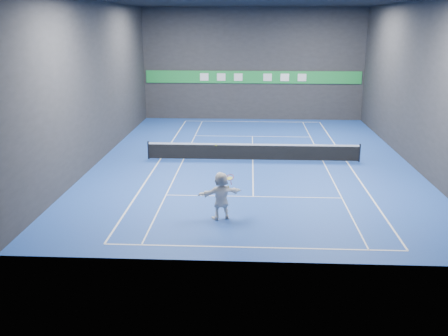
# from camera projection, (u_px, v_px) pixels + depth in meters

# --- Properties ---
(ground) EXTENTS (26.00, 26.00, 0.00)m
(ground) POSITION_uv_depth(u_px,v_px,m) (253.00, 160.00, 29.43)
(ground) COLOR #1C409C
(ground) RESTS_ON ground
(ceiling) EXTENTS (26.00, 26.00, 0.00)m
(ceiling) POSITION_uv_depth(u_px,v_px,m) (255.00, 0.00, 26.90)
(ceiling) COLOR black
(ceiling) RESTS_ON ground
(wall_back) EXTENTS (18.00, 0.10, 9.00)m
(wall_back) POSITION_uv_depth(u_px,v_px,m) (253.00, 65.00, 40.62)
(wall_back) COLOR #272729
(wall_back) RESTS_ON ground
(wall_front) EXTENTS (18.00, 0.10, 9.00)m
(wall_front) POSITION_uv_depth(u_px,v_px,m) (256.00, 132.00, 15.70)
(wall_front) COLOR #272729
(wall_front) RESTS_ON ground
(wall_left) EXTENTS (0.10, 26.00, 9.00)m
(wall_left) POSITION_uv_depth(u_px,v_px,m) (97.00, 83.00, 28.61)
(wall_left) COLOR #272729
(wall_left) RESTS_ON ground
(wall_right) EXTENTS (0.10, 26.00, 9.00)m
(wall_right) POSITION_uv_depth(u_px,v_px,m) (416.00, 85.00, 27.71)
(wall_right) COLOR #272729
(wall_right) RESTS_ON ground
(baseline_near) EXTENTS (10.98, 0.08, 0.01)m
(baseline_near) POSITION_uv_depth(u_px,v_px,m) (254.00, 247.00, 18.03)
(baseline_near) COLOR white
(baseline_near) RESTS_ON ground
(baseline_far) EXTENTS (10.98, 0.08, 0.01)m
(baseline_far) POSITION_uv_depth(u_px,v_px,m) (252.00, 122.00, 40.82)
(baseline_far) COLOR white
(baseline_far) RESTS_ON ground
(sideline_doubles_left) EXTENTS (0.08, 23.78, 0.01)m
(sideline_doubles_left) POSITION_uv_depth(u_px,v_px,m) (161.00, 159.00, 29.70)
(sideline_doubles_left) COLOR white
(sideline_doubles_left) RESTS_ON ground
(sideline_doubles_right) EXTENTS (0.08, 23.78, 0.01)m
(sideline_doubles_right) POSITION_uv_depth(u_px,v_px,m) (347.00, 161.00, 29.15)
(sideline_doubles_right) COLOR white
(sideline_doubles_right) RESTS_ON ground
(sideline_singles_left) EXTENTS (0.06, 23.78, 0.01)m
(sideline_singles_left) POSITION_uv_depth(u_px,v_px,m) (184.00, 159.00, 29.63)
(sideline_singles_left) COLOR white
(sideline_singles_left) RESTS_ON ground
(sideline_singles_right) EXTENTS (0.06, 23.78, 0.01)m
(sideline_singles_right) POSITION_uv_depth(u_px,v_px,m) (323.00, 161.00, 29.22)
(sideline_singles_right) COLOR white
(sideline_singles_right) RESTS_ON ground
(service_line_near) EXTENTS (8.23, 0.06, 0.01)m
(service_line_near) POSITION_uv_depth(u_px,v_px,m) (253.00, 197.00, 23.29)
(service_line_near) COLOR white
(service_line_near) RESTS_ON ground
(service_line_far) EXTENTS (8.23, 0.06, 0.01)m
(service_line_far) POSITION_uv_depth(u_px,v_px,m) (252.00, 136.00, 35.56)
(service_line_far) COLOR white
(service_line_far) RESTS_ON ground
(center_service_line) EXTENTS (0.06, 12.80, 0.01)m
(center_service_line) POSITION_uv_depth(u_px,v_px,m) (253.00, 160.00, 29.43)
(center_service_line) COLOR white
(center_service_line) RESTS_ON ground
(player) EXTENTS (1.95, 1.25, 2.01)m
(player) POSITION_uv_depth(u_px,v_px,m) (221.00, 196.00, 20.42)
(player) COLOR white
(player) RESTS_ON ground
(tennis_ball) EXTENTS (0.06, 0.06, 0.06)m
(tennis_ball) POSITION_uv_depth(u_px,v_px,m) (216.00, 145.00, 20.06)
(tennis_ball) COLOR #B6D323
(tennis_ball) RESTS_ON player
(tennis_net) EXTENTS (12.50, 0.10, 1.07)m
(tennis_net) POSITION_uv_depth(u_px,v_px,m) (253.00, 151.00, 29.28)
(tennis_net) COLOR black
(tennis_net) RESTS_ON ground
(sponsor_banner) EXTENTS (17.64, 0.11, 1.00)m
(sponsor_banner) POSITION_uv_depth(u_px,v_px,m) (253.00, 77.00, 40.84)
(sponsor_banner) COLOR #1E8B39
(sponsor_banner) RESTS_ON wall_back
(tennis_racket) EXTENTS (0.43, 0.35, 0.73)m
(tennis_racket) POSITION_uv_depth(u_px,v_px,m) (230.00, 179.00, 20.25)
(tennis_racket) COLOR red
(tennis_racket) RESTS_ON player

